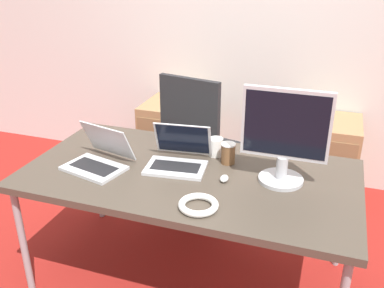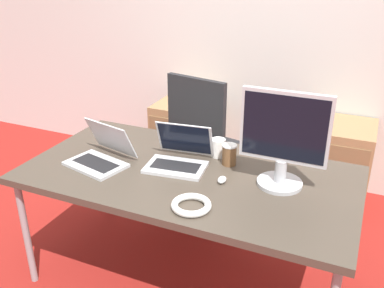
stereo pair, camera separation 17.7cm
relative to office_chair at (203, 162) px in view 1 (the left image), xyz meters
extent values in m
plane|color=maroon|center=(0.15, -0.73, -0.42)|extent=(14.00, 14.00, 0.00)
cube|color=silver|center=(0.15, 0.82, 0.88)|extent=(10.00, 0.05, 2.60)
cube|color=#473D33|center=(0.15, -0.73, 0.29)|extent=(1.82, 0.94, 0.04)
cylinder|color=#99999E|center=(-0.70, -1.14, -0.08)|extent=(0.04, 0.04, 0.69)
cylinder|color=#99999E|center=(-0.70, -0.32, -0.08)|extent=(0.04, 0.04, 0.69)
cylinder|color=#99999E|center=(1.00, -0.32, -0.08)|extent=(0.04, 0.04, 0.69)
cylinder|color=#232326|center=(0.01, 0.07, -0.40)|extent=(0.56, 0.56, 0.04)
cylinder|color=gray|center=(0.01, 0.07, -0.17)|extent=(0.05, 0.05, 0.43)
cube|color=#232326|center=(0.01, 0.07, 0.05)|extent=(0.57, 0.57, 0.07)
cube|color=#232326|center=(-0.04, -0.19, 0.38)|extent=(0.44, 0.13, 0.60)
cube|color=#99754C|center=(-0.43, 0.53, -0.09)|extent=(0.50, 0.50, 0.66)
cube|color=olive|center=(-0.43, 0.28, -0.09)|extent=(0.46, 0.01, 0.53)
cube|color=#99754C|center=(0.84, 0.53, -0.09)|extent=(0.50, 0.50, 0.66)
cube|color=olive|center=(0.84, 0.28, -0.09)|extent=(0.46, 0.01, 0.53)
cube|color=silver|center=(0.07, -0.72, 0.32)|extent=(0.35, 0.26, 0.02)
cube|color=black|center=(0.07, -0.72, 0.32)|extent=(0.28, 0.15, 0.00)
cube|color=silver|center=(0.06, -0.58, 0.43)|extent=(0.34, 0.13, 0.21)
cube|color=black|center=(0.06, -0.58, 0.43)|extent=(0.31, 0.11, 0.19)
cube|color=silver|center=(-0.36, -0.87, 0.32)|extent=(0.37, 0.29, 0.02)
cube|color=black|center=(-0.36, -0.87, 0.32)|extent=(0.29, 0.18, 0.00)
cube|color=silver|center=(-0.34, -0.73, 0.43)|extent=(0.34, 0.17, 0.20)
cube|color=black|center=(-0.34, -0.73, 0.43)|extent=(0.31, 0.16, 0.19)
cylinder|color=#B7B7BC|center=(0.64, -0.67, 0.32)|extent=(0.24, 0.24, 0.02)
cylinder|color=#B7B7BC|center=(0.64, -0.67, 0.39)|extent=(0.06, 0.06, 0.12)
cube|color=#B7B7BC|center=(0.64, -0.67, 0.63)|extent=(0.44, 0.03, 0.37)
cube|color=black|center=(0.64, -0.68, 0.63)|extent=(0.41, 0.00, 0.33)
ellipsoid|color=silver|center=(0.36, -0.77, 0.32)|extent=(0.04, 0.07, 0.03)
cylinder|color=white|center=(0.23, -0.48, 0.36)|extent=(0.09, 0.09, 0.11)
cylinder|color=brown|center=(0.32, -0.55, 0.36)|extent=(0.08, 0.08, 0.11)
cylinder|color=white|center=(0.32, -0.55, 0.42)|extent=(0.09, 0.09, 0.01)
torus|color=white|center=(0.31, -1.06, 0.32)|extent=(0.19, 0.19, 0.03)
camera|label=1|loc=(0.84, -2.69, 1.41)|focal=40.00mm
camera|label=2|loc=(1.01, -2.63, 1.41)|focal=40.00mm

